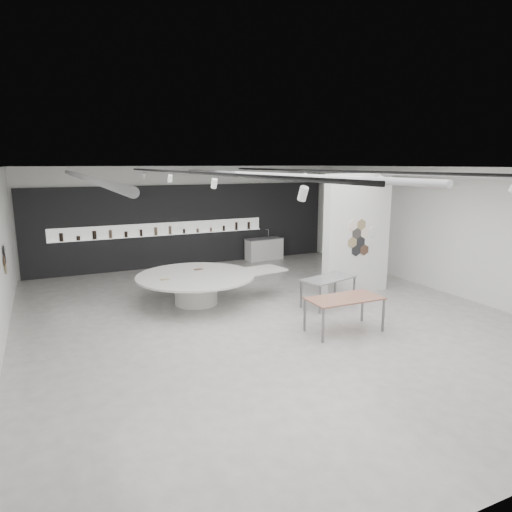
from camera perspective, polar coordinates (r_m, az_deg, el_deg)
name	(u,v)px	position (r m, az deg, el deg)	size (l,w,h in m)	color
room	(264,238)	(11.30, 1.05, 2.22)	(12.02, 14.02, 3.82)	#B5B1AB
back_wall_display	(186,226)	(17.81, -8.78, 3.77)	(11.80, 0.27, 3.10)	black
partition_column	(357,234)	(14.07, 12.50, 2.66)	(2.20, 0.38, 3.60)	white
display_island	(198,285)	(12.95, -7.21, -3.57)	(4.60, 3.82, 0.85)	white
sample_table_wood	(345,300)	(10.88, 11.01, -5.45)	(1.76, 0.89, 0.82)	#8F5D4A
sample_table_stone	(328,280)	(12.79, 9.03, -3.01)	(1.69, 1.16, 0.79)	gray
kitchen_counter	(264,249)	(18.76, 1.02, 0.90)	(1.61, 0.74, 1.23)	white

